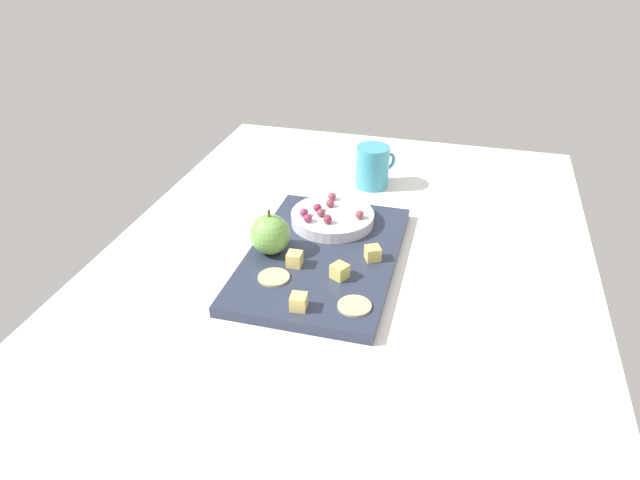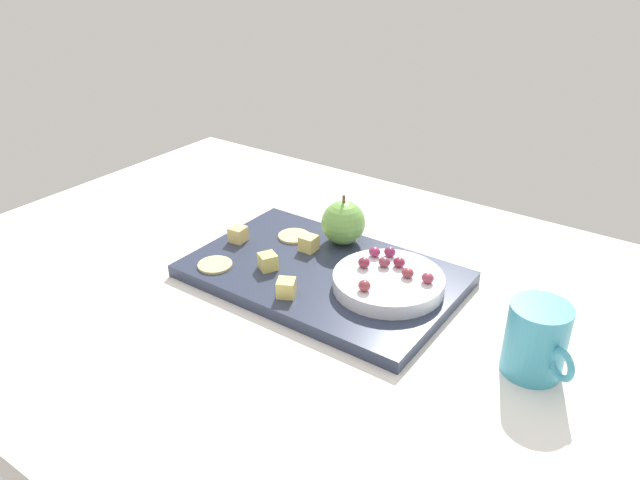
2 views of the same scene
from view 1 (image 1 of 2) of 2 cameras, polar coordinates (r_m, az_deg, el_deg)
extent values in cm
cube|color=silver|center=(104.37, 2.17, -3.31)|extent=(125.09, 87.22, 4.10)
cube|color=#2A3247|center=(103.59, 0.29, -1.58)|extent=(39.86, 25.66, 1.92)
cylinder|color=silver|center=(111.48, 1.23, 2.19)|extent=(15.89, 15.89, 2.14)
sphere|color=#71AD4E|center=(101.56, -4.92, 0.57)|extent=(7.14, 7.14, 7.14)
cylinder|color=brown|center=(99.50, -5.03, 2.63)|extent=(0.50, 0.50, 1.20)
cube|color=#E6CE68|center=(100.85, 5.21, -1.25)|extent=(3.31, 3.31, 2.46)
cube|color=#EED573|center=(98.84, -2.51, -1.88)|extent=(2.53, 2.53, 2.46)
cube|color=#ECCB74|center=(89.04, -2.11, -6.08)|extent=(2.68, 2.68, 2.46)
cube|color=#E1D168|center=(95.75, 1.94, -3.08)|extent=(3.34, 3.34, 2.46)
cylinder|color=#D1C385|center=(90.05, 3.40, -6.46)|extent=(5.25, 5.25, 0.40)
cylinder|color=#D2BB84|center=(96.39, -4.55, -3.65)|extent=(5.25, 5.25, 0.40)
ellipsoid|color=#913941|center=(112.91, 0.99, 3.61)|extent=(1.74, 1.57, 1.41)
ellipsoid|color=#862B54|center=(109.52, -1.58, 2.71)|extent=(1.74, 1.57, 1.51)
ellipsoid|color=#98384D|center=(115.50, 1.19, 4.29)|extent=(1.74, 1.57, 1.46)
ellipsoid|color=#923B42|center=(108.94, 3.90, 2.50)|extent=(1.74, 1.57, 1.59)
ellipsoid|color=maroon|center=(111.28, -0.26, 3.20)|extent=(1.74, 1.57, 1.46)
ellipsoid|color=maroon|center=(107.11, 0.76, 2.03)|extent=(1.74, 1.57, 1.55)
ellipsoid|color=#893B4F|center=(109.48, 0.10, 2.70)|extent=(1.74, 1.57, 1.49)
ellipsoid|color=#973058|center=(107.64, -1.21, 2.16)|extent=(1.74, 1.57, 1.49)
cylinder|color=teal|center=(129.34, 5.16, 7.17)|extent=(7.26, 7.26, 9.27)
torus|color=teal|center=(132.40, 6.73, 7.66)|extent=(3.65, 3.08, 4.00)
camera|label=2|loc=(1.36, 36.38, 22.25)|focal=34.09mm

